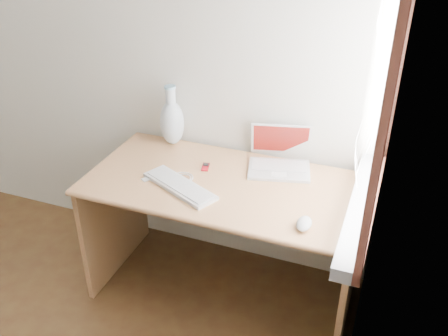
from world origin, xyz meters
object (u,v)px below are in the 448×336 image
at_px(external_keyboard, 180,186).
at_px(vase, 172,121).
at_px(desk, 229,208).
at_px(laptop, 282,159).

distance_m(external_keyboard, vase, 0.50).
xyz_separation_m(desk, laptop, (0.23, 0.16, 0.26)).
relative_size(desk, laptop, 3.85).
height_order(desk, laptop, laptop).
relative_size(laptop, external_keyboard, 0.82).
bearing_deg(laptop, desk, -158.86).
bearing_deg(vase, desk, -26.41).
height_order(desk, external_keyboard, external_keyboard).
height_order(desk, vase, vase).
bearing_deg(vase, external_keyboard, -60.26).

